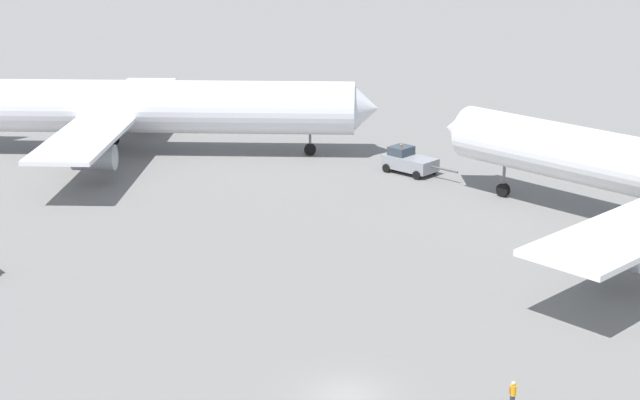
# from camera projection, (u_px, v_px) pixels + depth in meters

# --- Properties ---
(ground_plane) EXTENTS (600.00, 600.00, 0.00)m
(ground_plane) POSITION_uv_depth(u_px,v_px,m) (346.00, 395.00, 54.31)
(ground_plane) COLOR slate
(airliner_at_gate_left) EXTENTS (54.05, 42.53, 16.80)m
(airliner_at_gate_left) POSITION_uv_depth(u_px,v_px,m) (130.00, 107.00, 104.74)
(airliner_at_gate_left) COLOR silver
(airliner_at_gate_left) RESTS_ON ground
(pushback_tug) EXTENTS (7.96, 6.21, 2.95)m
(pushback_tug) POSITION_uv_depth(u_px,v_px,m) (409.00, 161.00, 98.29)
(pushback_tug) COLOR gray
(pushback_tug) RESTS_ON ground
(ground_crew_wing_walker_right) EXTENTS (0.40, 0.43, 1.73)m
(ground_crew_wing_walker_right) POSITION_uv_depth(u_px,v_px,m) (513.00, 395.00, 52.52)
(ground_crew_wing_walker_right) COLOR #2D3351
(ground_crew_wing_walker_right) RESTS_ON ground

